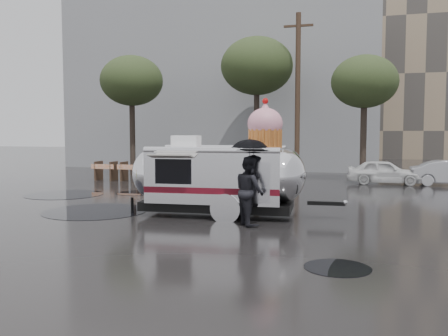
% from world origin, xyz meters
% --- Properties ---
extents(ground, '(120.00, 120.00, 0.00)m').
position_xyz_m(ground, '(0.00, 0.00, 0.00)').
color(ground, black).
rests_on(ground, ground).
extents(puddles, '(13.31, 10.93, 0.01)m').
position_xyz_m(puddles, '(-2.48, 3.10, 0.00)').
color(puddles, black).
rests_on(puddles, ground).
extents(grey_building, '(22.00, 12.00, 13.00)m').
position_xyz_m(grey_building, '(-4.00, 24.00, 6.50)').
color(grey_building, gray).
rests_on(grey_building, ground).
extents(utility_pole, '(1.60, 0.28, 9.00)m').
position_xyz_m(utility_pole, '(2.50, 14.00, 4.62)').
color(utility_pole, '#473323').
rests_on(utility_pole, ground).
extents(tree_left, '(3.64, 3.64, 6.95)m').
position_xyz_m(tree_left, '(-7.00, 13.00, 5.48)').
color(tree_left, '#382D26').
rests_on(tree_left, ground).
extents(tree_mid, '(4.20, 4.20, 8.03)m').
position_xyz_m(tree_mid, '(0.00, 15.00, 6.34)').
color(tree_mid, '#382D26').
rests_on(tree_mid, ground).
extents(tree_right, '(3.36, 3.36, 6.42)m').
position_xyz_m(tree_right, '(6.00, 13.00, 5.06)').
color(tree_right, '#382D26').
rests_on(tree_right, ground).
extents(barricade_row, '(4.30, 0.80, 1.00)m').
position_xyz_m(barricade_row, '(-5.55, 9.96, 0.52)').
color(barricade_row, '#473323').
rests_on(barricade_row, ground).
extents(airstream_trailer, '(6.70, 2.82, 3.61)m').
position_xyz_m(airstream_trailer, '(1.73, 1.48, 1.27)').
color(airstream_trailer, silver).
rests_on(airstream_trailer, ground).
extents(person_right, '(0.93, 1.03, 1.88)m').
position_xyz_m(person_right, '(2.94, 0.17, 0.94)').
color(person_right, black).
rests_on(person_right, ground).
extents(umbrella_black, '(1.22, 1.22, 2.38)m').
position_xyz_m(umbrella_black, '(2.94, 0.17, 1.96)').
color(umbrella_black, black).
rests_on(umbrella_black, ground).
extents(tripod, '(0.65, 0.63, 1.61)m').
position_xyz_m(tripod, '(2.25, 0.82, 0.97)').
color(tripod, black).
rests_on(tripod, ground).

